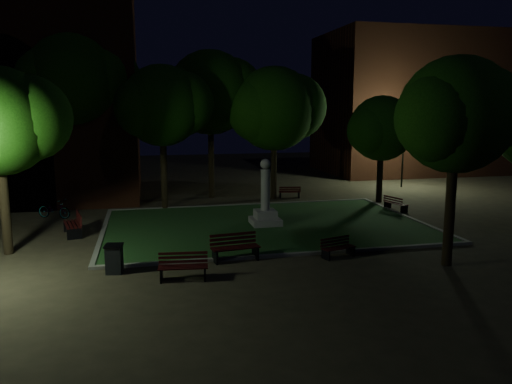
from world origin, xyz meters
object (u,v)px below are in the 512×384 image
(bench_near_left, at_px, (235,248))
(bench_left_side, at_px, (74,225))
(bench_far_side, at_px, (290,192))
(bench_near_right, at_px, (338,248))
(bench_right_side, at_px, (395,204))
(monument, at_px, (265,207))
(bench_west_near, at_px, (183,267))
(bicycle, at_px, (54,209))
(trash_bin, at_px, (114,259))

(bench_near_left, distance_m, bench_left_side, 8.30)
(bench_far_side, bearing_deg, bench_left_side, 37.39)
(bench_near_right, xyz_separation_m, bench_far_side, (1.78, 12.63, -0.00))
(bench_right_side, bearing_deg, bench_far_side, 26.30)
(monument, bearing_deg, bench_right_side, 13.65)
(bench_west_near, bearing_deg, bicycle, 124.15)
(bench_near_right, bearing_deg, trash_bin, 163.63)
(bench_near_right, height_order, bench_far_side, bench_near_right)
(bench_right_side, bearing_deg, bench_west_near, 109.57)
(trash_bin, bearing_deg, bicycle, 110.06)
(monument, distance_m, bicycle, 11.07)
(bench_west_near, distance_m, bench_right_side, 15.20)
(bench_near_left, height_order, bench_near_right, bench_near_left)
(bench_west_near, distance_m, bench_left_side, 8.24)
(bench_near_left, distance_m, bicycle, 12.08)
(bench_west_near, bearing_deg, bench_left_side, 127.86)
(bench_far_side, bearing_deg, bench_near_right, 89.69)
(bench_far_side, bearing_deg, bicycle, 20.27)
(bench_near_right, xyz_separation_m, bench_left_side, (-10.35, 5.72, 0.12))
(bench_near_right, xyz_separation_m, bench_west_near, (-6.00, -1.28, 0.07))
(bench_west_near, distance_m, bicycle, 12.34)
(bench_near_left, bearing_deg, bench_far_side, 57.25)
(trash_bin, distance_m, bicycle, 10.32)
(bench_right_side, distance_m, trash_bin, 16.53)
(bench_near_left, relative_size, bench_near_right, 1.30)
(bench_left_side, distance_m, bench_right_side, 16.84)
(monument, xyz_separation_m, bench_near_left, (-2.42, -5.13, -0.49))
(bench_left_side, xyz_separation_m, bicycle, (-1.47, 3.88, 0.02))
(bench_left_side, bearing_deg, bench_right_side, 83.03)
(bench_near_left, bearing_deg, bench_right_side, 26.70)
(bench_west_near, bearing_deg, bench_right_side, 41.36)
(bench_left_side, xyz_separation_m, trash_bin, (2.07, -5.81, 0.04))
(bench_near_right, relative_size, bench_west_near, 0.86)
(bench_west_near, xyz_separation_m, bench_far_side, (7.78, 13.91, -0.07))
(trash_bin, bearing_deg, bench_left_side, 109.60)
(bench_west_near, bearing_deg, bench_near_right, 18.09)
(monument, relative_size, bench_right_side, 2.06)
(bench_west_near, relative_size, bicycle, 0.89)
(bench_near_right, relative_size, trash_bin, 1.43)
(bench_near_left, xyz_separation_m, bench_west_near, (-2.07, -1.74, -0.05))
(bicycle, bearing_deg, bench_near_right, -101.34)
(bicycle, bearing_deg, monument, -83.53)
(bench_near_right, bearing_deg, bench_left_side, 134.08)
(monument, distance_m, trash_bin, 8.84)
(monument, distance_m, bench_west_near, 8.22)
(bench_right_side, height_order, bench_far_side, bench_right_side)
(bench_left_side, height_order, bench_right_side, bench_left_side)
(bench_near_right, distance_m, bench_left_side, 11.82)
(bench_left_side, height_order, trash_bin, trash_bin)
(bench_west_near, xyz_separation_m, bench_left_side, (-4.35, 7.00, 0.05))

